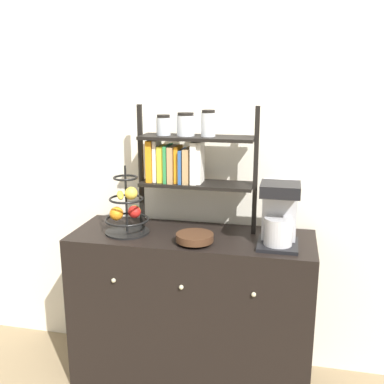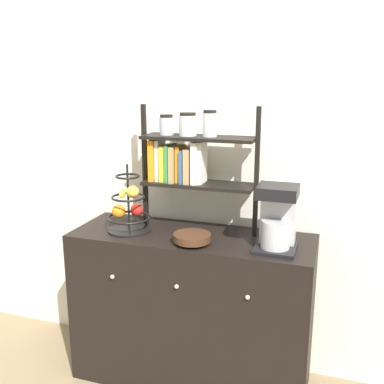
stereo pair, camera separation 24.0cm
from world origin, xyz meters
name	(u,v)px [view 1 (the left image)]	position (x,y,z in m)	size (l,w,h in m)	color
wall_back	(202,153)	(0.00, 0.52, 1.30)	(7.00, 0.05, 2.60)	silver
sideboard	(192,308)	(0.00, 0.24, 0.44)	(1.33, 0.49, 0.89)	black
coffee_maker	(279,214)	(0.47, 0.19, 1.05)	(0.20, 0.23, 0.33)	black
fruit_stand	(127,211)	(-0.36, 0.20, 1.02)	(0.25, 0.25, 0.38)	black
wooden_bowl	(195,238)	(0.04, 0.11, 0.92)	(0.20, 0.20, 0.05)	#422819
shelf_hutch	(185,156)	(-0.06, 0.34, 1.31)	(0.67, 0.20, 0.70)	black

